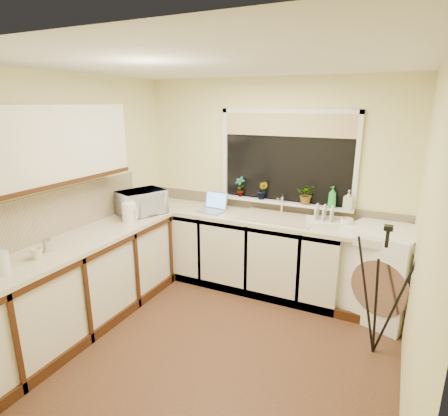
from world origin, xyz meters
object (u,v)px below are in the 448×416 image
at_px(laptop, 213,206).
at_px(tripod, 380,292).
at_px(microwave, 142,202).
at_px(cup_back, 347,223).
at_px(plant_a, 240,187).
at_px(soap_bottle_green, 332,197).
at_px(cup_left, 37,254).
at_px(plant_b, 262,190).
at_px(soap_bottle_clear, 348,200).
at_px(washing_machine, 382,272).
at_px(kettle, 129,213).
at_px(steel_jar, 47,245).
at_px(dish_rack, 326,222).
at_px(plant_d, 307,194).
at_px(glass_jug, 1,263).

relative_size(laptop, tripod, 0.28).
xyz_separation_m(microwave, cup_back, (2.24, 0.51, -0.09)).
bearing_deg(microwave, plant_a, -29.24).
bearing_deg(soap_bottle_green, cup_left, -133.42).
bearing_deg(cup_left, microwave, 90.54).
height_order(plant_b, cup_back, plant_b).
relative_size(soap_bottle_clear, cup_back, 1.53).
relative_size(soap_bottle_green, soap_bottle_clear, 1.13).
height_order(cup_back, cup_left, cup_back).
bearing_deg(washing_machine, kettle, -142.24).
bearing_deg(kettle, plant_b, 40.40).
bearing_deg(cup_left, cup_back, 41.08).
xyz_separation_m(washing_machine, kettle, (-2.58, -0.80, 0.52)).
distance_m(steel_jar, soap_bottle_green, 2.89).
height_order(washing_machine, cup_left, cup_left).
relative_size(steel_jar, plant_b, 0.51).
bearing_deg(plant_a, soap_bottle_green, -1.34).
height_order(kettle, dish_rack, kettle).
distance_m(plant_a, plant_b, 0.30).
distance_m(laptop, dish_rack, 1.34).
bearing_deg(cup_back, cup_left, -138.92).
height_order(steel_jar, plant_b, plant_b).
xyz_separation_m(dish_rack, plant_a, (-1.09, 0.22, 0.24)).
bearing_deg(cup_left, washing_machine, 36.55).
relative_size(washing_machine, plant_d, 4.17).
bearing_deg(plant_b, plant_a, 176.19).
bearing_deg(plant_b, cup_back, -11.65).
height_order(glass_jug, cup_back, glass_jug).
xyz_separation_m(washing_machine, soap_bottle_clear, (-0.42, 0.21, 0.68)).
xyz_separation_m(laptop, plant_d, (1.07, 0.25, 0.21)).
xyz_separation_m(washing_machine, soap_bottle_green, (-0.59, 0.20, 0.69)).
height_order(dish_rack, plant_a, plant_a).
height_order(washing_machine, soap_bottle_clear, soap_bottle_clear).
xyz_separation_m(washing_machine, plant_b, (-1.40, 0.21, 0.68)).
xyz_separation_m(steel_jar, plant_d, (1.80, 2.01, 0.21)).
xyz_separation_m(glass_jug, plant_a, (0.91, 2.48, 0.19)).
bearing_deg(tripod, plant_b, 124.98).
distance_m(soap_bottle_clear, cup_left, 3.09).
xyz_separation_m(glass_jug, cup_back, (2.22, 2.26, -0.03)).
bearing_deg(washing_machine, glass_jug, -118.56).
xyz_separation_m(soap_bottle_clear, cup_left, (-2.20, -2.16, -0.21)).
bearing_deg(tripod, soap_bottle_green, 101.52).
bearing_deg(soap_bottle_clear, laptop, -171.03).
relative_size(steel_jar, soap_bottle_clear, 0.53).
xyz_separation_m(washing_machine, steel_jar, (-2.67, -1.79, 0.48)).
xyz_separation_m(laptop, glass_jug, (-0.67, -2.23, 0.03)).
bearing_deg(cup_left, tripod, 25.32).
relative_size(microwave, soap_bottle_green, 2.17).
bearing_deg(washing_machine, plant_d, -173.51).
relative_size(plant_a, cup_back, 1.79).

